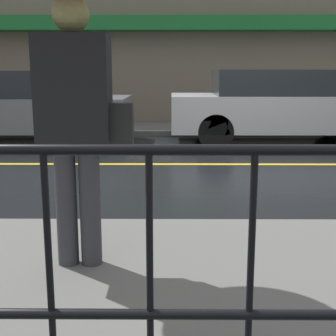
# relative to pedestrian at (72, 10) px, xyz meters

# --- Properties ---
(ground_plane) EXTENTS (80.00, 80.00, 0.00)m
(ground_plane) POSITION_rel_pedestrian_xyz_m (1.70, 4.16, -1.76)
(ground_plane) COLOR black
(sidewalk_far) EXTENTS (28.00, 2.08, 0.13)m
(sidewalk_far) POSITION_rel_pedestrian_xyz_m (1.70, 8.38, -1.70)
(sidewalk_far) COLOR #60605E
(sidewalk_far) RESTS_ON ground_plane
(lane_marking) EXTENTS (25.20, 0.12, 0.01)m
(lane_marking) POSITION_rel_pedestrian_xyz_m (1.70, 4.16, -1.76)
(lane_marking) COLOR gold
(lane_marking) RESTS_ON ground_plane
(building_storefront) EXTENTS (28.00, 0.85, 4.79)m
(building_storefront) POSITION_rel_pedestrian_xyz_m (1.70, 9.54, 0.65)
(building_storefront) COLOR #706656
(building_storefront) RESTS_ON ground_plane
(pedestrian) EXTENTS (0.99, 0.99, 2.12)m
(pedestrian) POSITION_rel_pedestrian_xyz_m (0.00, 0.00, 0.00)
(pedestrian) COLOR #333338
(pedestrian) RESTS_ON sidewalk_near
(car_grey) EXTENTS (4.53, 1.90, 1.43)m
(car_grey) POSITION_rel_pedestrian_xyz_m (-2.58, 6.39, -1.03)
(car_grey) COLOR slate
(car_grey) RESTS_ON ground_plane
(car_silver) EXTENTS (4.27, 1.83, 1.45)m
(car_silver) POSITION_rel_pedestrian_xyz_m (2.70, 6.39, -1.02)
(car_silver) COLOR #B2B5BA
(car_silver) RESTS_ON ground_plane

